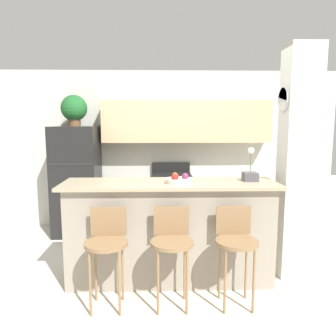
{
  "coord_description": "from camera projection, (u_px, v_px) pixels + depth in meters",
  "views": [
    {
      "loc": [
        -0.12,
        -3.42,
        1.73
      ],
      "look_at": [
        0.0,
        0.69,
        1.15
      ],
      "focal_mm": 35.0,
      "sensor_mm": 36.0,
      "label": 1
    }
  ],
  "objects": [
    {
      "name": "ground_plane",
      "position": [
        170.0,
        279.0,
        3.63
      ],
      "size": [
        14.0,
        14.0,
        0.0
      ],
      "primitive_type": "plane",
      "color": "beige"
    },
    {
      "name": "wall_back",
      "position": [
        173.0,
        139.0,
        5.34
      ],
      "size": [
        5.6,
        0.38,
        2.55
      ],
      "color": "silver",
      "rests_on": "ground_plane"
    },
    {
      "name": "pillar_right",
      "position": [
        297.0,
        163.0,
        3.6
      ],
      "size": [
        0.38,
        0.32,
        2.55
      ],
      "color": "silver",
      "rests_on": "ground_plane"
    },
    {
      "name": "counter_bar",
      "position": [
        170.0,
        231.0,
        3.55
      ],
      "size": [
        2.29,
        0.64,
        1.1
      ],
      "color": "gray",
      "rests_on": "ground_plane"
    },
    {
      "name": "refrigerator",
      "position": [
        77.0,
        181.0,
        5.06
      ],
      "size": [
        0.67,
        0.69,
        1.67
      ],
      "color": "black",
      "rests_on": "ground_plane"
    },
    {
      "name": "stove_range",
      "position": [
        172.0,
        203.0,
        5.19
      ],
      "size": [
        0.62,
        0.64,
        1.07
      ],
      "color": "silver",
      "rests_on": "ground_plane"
    },
    {
      "name": "bar_stool_left",
      "position": [
        107.0,
        243.0,
        3.04
      ],
      "size": [
        0.4,
        0.4,
        0.93
      ],
      "color": "olive",
      "rests_on": "ground_plane"
    },
    {
      "name": "bar_stool_mid",
      "position": [
        172.0,
        242.0,
        3.06
      ],
      "size": [
        0.4,
        0.4,
        0.93
      ],
      "color": "olive",
      "rests_on": "ground_plane"
    },
    {
      "name": "bar_stool_right",
      "position": [
        236.0,
        242.0,
        3.07
      ],
      "size": [
        0.4,
        0.4,
        0.93
      ],
      "color": "olive",
      "rests_on": "ground_plane"
    },
    {
      "name": "potted_plant_on_fridge",
      "position": [
        74.0,
        109.0,
        4.91
      ],
      "size": [
        0.39,
        0.39,
        0.47
      ],
      "color": "brown",
      "rests_on": "refrigerator"
    },
    {
      "name": "orchid_vase",
      "position": [
        250.0,
        173.0,
        3.55
      ],
      "size": [
        0.15,
        0.15,
        0.37
      ],
      "color": "#4C4C51",
      "rests_on": "counter_bar"
    },
    {
      "name": "fruit_bowl",
      "position": [
        179.0,
        180.0,
        3.42
      ],
      "size": [
        0.28,
        0.28,
        0.11
      ],
      "color": "silver",
      "rests_on": "counter_bar"
    }
  ]
}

